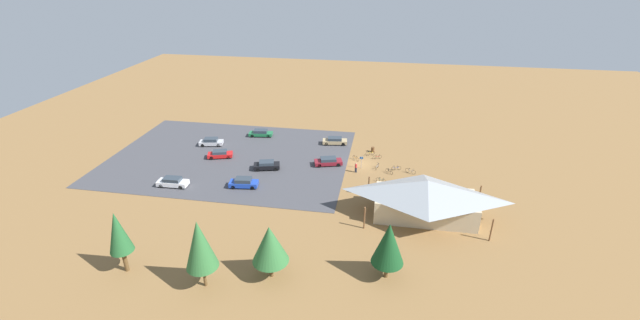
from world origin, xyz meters
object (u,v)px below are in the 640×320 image
bicycle_yellow_back_row (370,153)px  car_silver_front_row (211,142)px  trash_bin (373,150)px  bicycle_orange_lone_west (356,158)px  pine_far_west (270,244)px  bicycle_black_near_sign (389,171)px  pine_midwest (118,233)px  car_tan_second_row (335,141)px  car_white_back_corner (173,182)px  car_black_near_entry (267,165)px  bicycle_teal_yard_front (381,180)px  bicycle_blue_mid_cluster (396,168)px  bicycle_white_near_porch (377,167)px  lot_sign (361,161)px  car_blue_end_stall (244,183)px  visitor_crossing_yard (356,167)px  bicycle_red_by_bin (377,157)px  car_maroon_far_end (328,161)px  car_red_aisle_side (220,154)px  car_green_by_curb (261,133)px  pine_mideast (200,244)px  bike_pavilion (426,196)px  bicycle_silver_lone_east (410,171)px  pine_center (389,244)px

bicycle_yellow_back_row → car_silver_front_row: (29.58, 0.68, 0.36)m
trash_bin → bicycle_orange_lone_west: size_ratio=0.71×
pine_far_west → bicycle_black_near_sign: pine_far_west is taller
pine_midwest → car_tan_second_row: pine_midwest is taller
car_white_back_corner → car_black_near_entry: bearing=-147.2°
bicycle_teal_yard_front → bicycle_black_near_sign: bicycle_black_near_sign is taller
car_tan_second_row → pine_far_west: bearing=87.2°
bicycle_blue_mid_cluster → car_black_near_entry: bearing=8.9°
bicycle_white_near_porch → lot_sign: bearing=6.5°
bicycle_black_near_sign → car_blue_end_stall: 23.37m
bicycle_blue_mid_cluster → visitor_crossing_yard: (6.51, 1.91, 0.55)m
car_silver_front_row → trash_bin: bearing=-175.7°
bicycle_red_by_bin → bicycle_black_near_sign: (-2.20, 5.23, 0.01)m
car_maroon_far_end → car_black_near_entry: bearing=18.2°
bicycle_yellow_back_row → visitor_crossing_yard: visitor_crossing_yard is taller
pine_midwest → car_black_near_entry: (-8.33, -26.72, -4.36)m
bicycle_teal_yard_front → bicycle_red_by_bin: size_ratio=1.03×
car_red_aisle_side → car_green_by_curb: size_ratio=0.97×
pine_mideast → bicycle_blue_mid_cluster: size_ratio=5.05×
bike_pavilion → bicycle_white_near_porch: bike_pavilion is taller
bicycle_red_by_bin → car_green_by_curb: bearing=-15.5°
car_silver_front_row → visitor_crossing_yard: (-27.66, 6.24, 0.14)m
visitor_crossing_yard → car_red_aisle_side: bearing=-3.5°
pine_mideast → bicycle_red_by_bin: (-16.55, -34.65, -5.03)m
lot_sign → car_blue_end_stall: lot_sign is taller
bicycle_teal_yard_front → bicycle_silver_lone_east: (-4.61, -3.85, 0.04)m
bicycle_teal_yard_front → car_white_back_corner: bearing=12.2°
bicycle_blue_mid_cluster → bicycle_yellow_back_row: bearing=-47.5°
bike_pavilion → car_white_back_corner: (37.45, -1.88, -2.33)m
bicycle_white_near_porch → car_silver_front_row: car_silver_front_row is taller
bicycle_white_near_porch → bicycle_red_by_bin: 3.84m
lot_sign → car_tan_second_row: lot_sign is taller
car_white_back_corner → car_black_near_entry: size_ratio=1.03×
car_blue_end_stall → car_maroon_far_end: bearing=-140.1°
car_silver_front_row → car_maroon_far_end: 23.25m
car_silver_front_row → car_blue_end_stall: bearing=128.6°
car_white_back_corner → visitor_crossing_yard: size_ratio=2.74×
lot_sign → pine_far_west: (7.52, 27.87, 2.88)m
car_maroon_far_end → car_blue_end_stall: (11.57, 9.67, 0.07)m
bicycle_yellow_back_row → car_red_aisle_side: bearing=11.9°
bicycle_white_near_porch → car_tan_second_row: bearing=-46.6°
bicycle_teal_yard_front → car_maroon_far_end: bearing=-26.7°
trash_bin → bicycle_black_near_sign: (-3.14, 8.01, -0.09)m
pine_center → car_silver_front_row: pine_center is taller
pine_midwest → bicycle_red_by_bin: pine_midwest is taller
pine_midwest → bicycle_black_near_sign: size_ratio=6.12×
pine_mideast → bicycle_blue_mid_cluster: bearing=-122.8°
pine_center → car_white_back_corner: (32.75, -14.77, -3.67)m
lot_sign → car_maroon_far_end: size_ratio=0.44×
bicycle_blue_mid_cluster → bicycle_black_near_sign: bearing=51.9°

